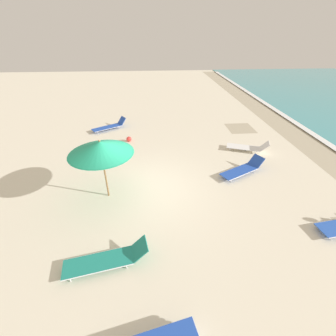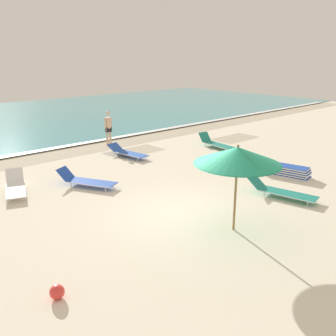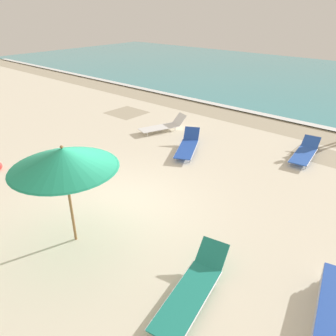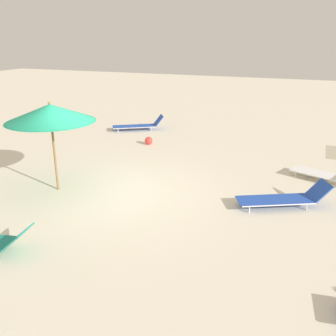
% 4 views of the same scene
% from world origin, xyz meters
% --- Properties ---
extents(ground_plane, '(60.00, 60.00, 0.16)m').
position_xyz_m(ground_plane, '(0.00, 0.01, -0.08)').
color(ground_plane, beige).
extents(beach_umbrella, '(2.24, 2.24, 2.34)m').
position_xyz_m(beach_umbrella, '(0.27, -1.31, 2.05)').
color(beach_umbrella, olive).
rests_on(beach_umbrella, ground_plane).
extents(lounger_stack, '(1.01, 2.01, 0.41)m').
position_xyz_m(lounger_stack, '(5.44, 0.29, 0.21)').
color(lounger_stack, blue).
rests_on(lounger_stack, ground_plane).
extents(sun_lounger_near_water_left, '(1.54, 2.20, 0.58)m').
position_xyz_m(sun_lounger_near_water_left, '(-0.89, 4.37, 0.22)').
color(sun_lounger_near_water_left, blue).
rests_on(sun_lounger_near_water_left, ground_plane).
extents(sun_lounger_near_water_right, '(1.03, 2.32, 0.54)m').
position_xyz_m(sun_lounger_near_water_right, '(3.30, -0.88, 0.21)').
color(sun_lounger_near_water_right, '#1E8475').
rests_on(sun_lounger_near_water_right, ground_plane).
extents(sun_lounger_mid_beach_solo, '(1.27, 2.14, 0.60)m').
position_xyz_m(sun_lounger_mid_beach_solo, '(-3.00, 5.40, 0.22)').
color(sun_lounger_mid_beach_solo, white).
rests_on(sun_lounger_mid_beach_solo, ground_plane).
extents(sun_lounger_mid_beach_pair_a, '(0.88, 2.22, 0.47)m').
position_xyz_m(sun_lounger_mid_beach_pair_a, '(2.57, 6.62, 0.20)').
color(sun_lounger_mid_beach_pair_a, blue).
rests_on(sun_lounger_mid_beach_pair_a, ground_plane).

